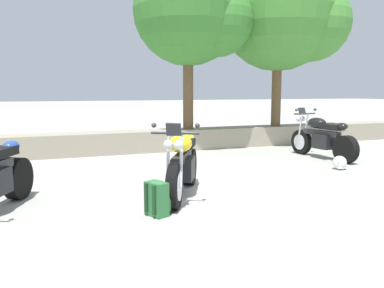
# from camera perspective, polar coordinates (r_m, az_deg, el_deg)

# --- Properties ---
(ground_plane) EXTENTS (120.00, 120.00, 0.00)m
(ground_plane) POSITION_cam_1_polar(r_m,az_deg,el_deg) (6.41, 9.38, -6.83)
(ground_plane) COLOR #A3A099
(stone_wall) EXTENTS (36.00, 0.80, 0.55)m
(stone_wall) POSITION_cam_1_polar(r_m,az_deg,el_deg) (10.69, -3.94, 0.58)
(stone_wall) COLOR gray
(stone_wall) RESTS_ON ground
(motorcycle_yellow_centre) EXTENTS (1.19, 1.87, 1.18)m
(motorcycle_yellow_centre) POSITION_cam_1_polar(r_m,az_deg,el_deg) (5.99, -1.43, -2.98)
(motorcycle_yellow_centre) COLOR black
(motorcycle_yellow_centre) RESTS_ON ground
(motorcycle_black_far_right) EXTENTS (0.67, 2.07, 1.18)m
(motorcycle_black_far_right) POSITION_cam_1_polar(r_m,az_deg,el_deg) (9.86, 18.25, 0.84)
(motorcycle_black_far_right) COLOR black
(motorcycle_black_far_right) RESTS_ON ground
(rider_backpack) EXTENTS (0.33, 0.35, 0.47)m
(rider_backpack) POSITION_cam_1_polar(r_m,az_deg,el_deg) (5.11, -5.09, -7.67)
(rider_backpack) COLOR #2D6B38
(rider_backpack) RESTS_ON ground
(rider_helmet) EXTENTS (0.28, 0.28, 0.28)m
(rider_helmet) POSITION_cam_1_polar(r_m,az_deg,el_deg) (8.61, 20.61, -2.56)
(rider_helmet) COLOR silver
(rider_helmet) RESTS_ON ground
(leafy_tree_mid_left) EXTENTS (3.06, 2.92, 4.63)m
(leafy_tree_mid_left) POSITION_cam_1_polar(r_m,az_deg,el_deg) (10.98, 0.33, 18.45)
(leafy_tree_mid_left) COLOR brown
(leafy_tree_mid_left) RESTS_ON stone_wall
(leafy_tree_mid_right) EXTENTS (3.58, 3.41, 5.03)m
(leafy_tree_mid_right) POSITION_cam_1_polar(r_m,az_deg,el_deg) (12.25, 13.39, 17.83)
(leafy_tree_mid_right) COLOR brown
(leafy_tree_mid_right) RESTS_ON stone_wall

